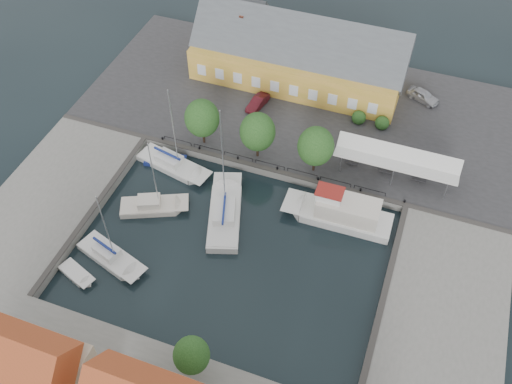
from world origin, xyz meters
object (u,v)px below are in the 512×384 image
warehouse (295,56)px  launch_nw (165,161)px  car_red (258,103)px  west_boat_a (173,165)px  car_silver (423,96)px  launch_sw (77,275)px  tent_canopy (397,158)px  west_boat_b (153,207)px  center_sailboat (225,214)px  west_boat_d (111,257)px  trawler (342,214)px

warehouse → launch_nw: bearing=-116.3°
warehouse → launch_nw: 23.01m
car_red → west_boat_a: size_ratio=0.32×
car_silver → launch_sw: size_ratio=0.98×
tent_canopy → car_red: (-19.10, 6.10, -2.01)m
warehouse → launch_sw: size_ratio=6.30×
launch_nw → west_boat_b: bearing=-74.1°
car_red → warehouse: bearing=83.2°
warehouse → car_silver: bearing=3.2°
center_sailboat → west_boat_b: (-8.11, -1.73, -0.10)m
launch_nw → launch_sw: bearing=-93.9°
center_sailboat → west_boat_a: (-8.86, 4.98, -0.09)m
warehouse → launch_nw: size_ratio=5.37×
tent_canopy → west_boat_b: 28.28m
car_red → launch_nw: (-7.52, -12.50, -1.59)m
center_sailboat → west_boat_d: bearing=-133.7°
west_boat_b → car_red: bearing=74.4°
car_red → west_boat_d: size_ratio=0.37×
west_boat_a → west_boat_b: west_boat_a is taller
west_boat_b → launch_nw: bearing=105.9°
trawler → west_boat_a: (-21.16, 1.02, -0.75)m
west_boat_d → launch_nw: size_ratio=2.10×
launch_sw → car_red: bearing=74.0°
trawler → launch_nw: size_ratio=2.34×
launch_sw → car_silver: bearing=53.7°
tent_canopy → west_boat_b: (-24.58, -13.56, -3.42)m
car_red → launch_sw: size_ratio=0.91×
car_red → west_boat_a: west_boat_a is taller
west_boat_d → warehouse: bearing=75.7°
center_sailboat → launch_nw: center_sailboat is taller
car_silver → launch_nw: size_ratio=0.83×
launch_sw → launch_nw: launch_sw is taller
tent_canopy → launch_nw: (-26.62, -6.40, -3.59)m
warehouse → trawler: warehouse is taller
warehouse → trawler: (12.42, -21.73, -3.41)m
tent_canopy → car_silver: size_ratio=3.16×
warehouse → car_silver: (17.59, 1.00, -2.67)m
tent_canopy → launch_sw: 37.13m
car_red → trawler: trawler is taller
warehouse → car_silver: warehouse is taller
tent_canopy → launch_sw: (-27.83, -24.32, -3.59)m
car_silver → trawler: size_ratio=0.36×
center_sailboat → trawler: (12.29, 3.96, 0.65)m
tent_canopy → car_red: tent_canopy is taller
west_boat_a → launch_nw: size_ratio=2.38×
car_silver → car_red: size_ratio=1.08×
tent_canopy → launch_sw: tent_canopy is taller
launch_nw → trawler: bearing=-3.8°
trawler → warehouse: bearing=119.8°
car_red → center_sailboat: size_ratio=0.27×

